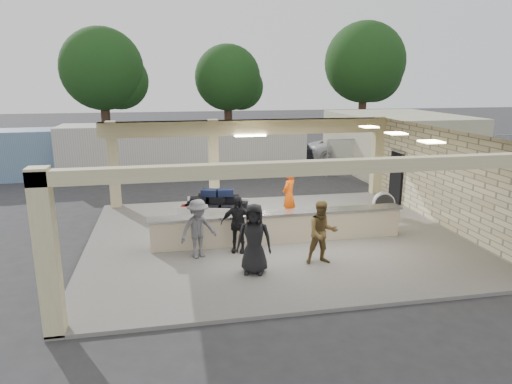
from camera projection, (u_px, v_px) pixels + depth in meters
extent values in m
plane|color=#2B2B2E|center=(275.00, 239.00, 15.09)|extent=(120.00, 120.00, 0.00)
cube|color=slate|center=(275.00, 238.00, 15.08)|extent=(12.00, 10.00, 0.10)
cube|color=tan|center=(276.00, 133.00, 14.24)|extent=(12.00, 10.00, 0.02)
cube|color=beige|center=(444.00, 180.00, 15.79)|extent=(0.02, 10.00, 3.50)
cube|color=black|center=(396.00, 178.00, 18.97)|extent=(0.10, 0.95, 2.10)
cube|color=tan|center=(249.00, 127.00, 18.83)|extent=(12.00, 0.50, 0.60)
cube|color=tan|center=(330.00, 167.00, 9.66)|extent=(12.00, 0.30, 0.30)
cube|color=tan|center=(114.00, 165.00, 18.15)|extent=(0.40, 0.40, 3.50)
cube|color=tan|center=(214.00, 162.00, 18.89)|extent=(0.40, 0.40, 3.50)
cube|color=tan|center=(377.00, 156.00, 20.31)|extent=(0.40, 0.40, 3.50)
cube|color=tan|center=(47.00, 254.00, 9.00)|extent=(0.40, 0.40, 3.50)
cube|color=white|center=(250.00, 136.00, 18.67)|extent=(1.30, 0.12, 0.06)
cube|color=#FFEABF|center=(369.00, 127.00, 16.39)|extent=(0.55, 0.55, 0.04)
cube|color=#FFEABF|center=(396.00, 133.00, 14.48)|extent=(0.55, 0.55, 0.04)
cube|color=#FFEABF|center=(431.00, 142.00, 12.58)|extent=(0.55, 0.55, 0.04)
cube|color=#C3B191|center=(279.00, 228.00, 14.48)|extent=(8.00, 0.50, 0.90)
cube|color=#B7B7BC|center=(279.00, 213.00, 14.36)|extent=(8.20, 0.58, 0.06)
cube|color=silver|center=(215.00, 212.00, 15.90)|extent=(2.61, 2.00, 0.11)
cylinder|color=black|center=(186.00, 225.00, 15.60)|extent=(0.21, 0.38, 0.37)
cylinder|color=black|center=(193.00, 217.00, 16.57)|extent=(0.21, 0.38, 0.37)
cylinder|color=black|center=(239.00, 227.00, 15.40)|extent=(0.21, 0.38, 0.37)
cylinder|color=black|center=(243.00, 218.00, 16.38)|extent=(0.21, 0.38, 0.37)
cube|color=silver|center=(219.00, 201.00, 16.52)|extent=(2.21, 0.73, 0.28)
cube|color=silver|center=(211.00, 212.00, 15.19)|extent=(2.21, 0.73, 0.28)
cube|color=black|center=(192.00, 208.00, 15.67)|extent=(0.61, 0.49, 0.24)
cube|color=black|center=(211.00, 209.00, 15.60)|extent=(0.61, 0.49, 0.24)
cube|color=black|center=(229.00, 209.00, 15.53)|extent=(0.61, 0.49, 0.24)
cube|color=black|center=(196.00, 204.00, 16.20)|extent=(0.61, 0.49, 0.24)
cube|color=black|center=(214.00, 205.00, 16.13)|extent=(0.61, 0.49, 0.24)
cube|color=black|center=(232.00, 205.00, 16.06)|extent=(0.61, 0.49, 0.24)
cube|color=black|center=(198.00, 201.00, 15.68)|extent=(0.61, 0.49, 0.24)
cube|color=black|center=(217.00, 200.00, 15.79)|extent=(0.61, 0.49, 0.24)
cube|color=black|center=(231.00, 199.00, 15.92)|extent=(0.61, 0.49, 0.24)
cube|color=black|center=(206.00, 198.00, 16.10)|extent=(0.61, 0.49, 0.24)
cube|color=black|center=(209.00, 193.00, 15.75)|extent=(0.61, 0.49, 0.24)
cube|color=black|center=(226.00, 193.00, 15.79)|extent=(0.61, 0.49, 0.24)
cube|color=#590F0C|center=(189.00, 209.00, 15.59)|extent=(0.61, 0.49, 0.24)
cube|color=black|center=(240.00, 205.00, 16.04)|extent=(0.61, 0.49, 0.24)
cube|color=black|center=(217.00, 197.00, 16.15)|extent=(0.61, 0.49, 0.24)
cylinder|color=silver|center=(384.00, 203.00, 17.30)|extent=(0.83, 0.43, 0.79)
cylinder|color=black|center=(384.00, 203.00, 17.30)|extent=(0.76, 0.45, 0.71)
cube|color=silver|center=(377.00, 212.00, 17.33)|extent=(0.05, 0.44, 0.26)
cube|color=silver|center=(390.00, 211.00, 17.43)|extent=(0.05, 0.44, 0.26)
imported|color=#F9580D|center=(289.00, 195.00, 16.51)|extent=(0.75, 0.76, 1.89)
imported|color=brown|center=(322.00, 233.00, 12.68)|extent=(0.90, 0.43, 1.81)
imported|color=black|center=(238.00, 224.00, 13.53)|extent=(1.08, 0.64, 1.74)
imported|color=#555459|center=(198.00, 229.00, 13.10)|extent=(1.19, 0.82, 1.74)
imported|color=black|center=(254.00, 239.00, 12.04)|extent=(1.01, 0.65, 1.91)
imported|color=silver|center=(352.00, 149.00, 29.11)|extent=(5.58, 2.98, 1.54)
imported|color=silver|center=(382.00, 146.00, 29.99)|extent=(5.19, 2.15, 1.61)
imported|color=black|center=(297.00, 151.00, 29.29)|extent=(3.98, 3.05, 1.27)
cube|color=beige|center=(185.00, 150.00, 24.69)|extent=(12.95, 2.90, 2.79)
cube|color=#698AA8|center=(21.00, 154.00, 23.91)|extent=(9.99, 3.03, 2.56)
cylinder|color=gray|center=(327.00, 158.00, 24.35)|extent=(0.06, 0.06, 2.00)
cylinder|color=gray|center=(362.00, 157.00, 24.73)|extent=(0.06, 0.06, 2.00)
cylinder|color=gray|center=(396.00, 156.00, 25.10)|extent=(0.06, 0.06, 2.00)
cylinder|color=gray|center=(429.00, 155.00, 25.48)|extent=(0.06, 0.06, 2.00)
cylinder|color=gray|center=(461.00, 154.00, 25.85)|extent=(0.06, 0.06, 2.00)
cylinder|color=gray|center=(492.00, 153.00, 26.22)|extent=(0.06, 0.06, 2.00)
cube|color=gray|center=(429.00, 155.00, 25.48)|extent=(12.00, 0.02, 2.00)
cylinder|color=gray|center=(431.00, 137.00, 25.23)|extent=(12.00, 0.05, 0.05)
cylinder|color=#382619|center=(106.00, 116.00, 35.89)|extent=(0.70, 0.70, 4.50)
sphere|color=black|center=(102.00, 69.00, 35.01)|extent=(6.30, 6.30, 6.30)
sphere|color=black|center=(120.00, 81.00, 36.02)|extent=(4.50, 4.50, 4.50)
cylinder|color=#382619|center=(228.00, 115.00, 39.72)|extent=(0.70, 0.70, 4.00)
sphere|color=black|center=(228.00, 78.00, 38.94)|extent=(5.60, 5.60, 5.60)
sphere|color=black|center=(240.00, 87.00, 39.93)|extent=(4.00, 4.00, 4.00)
cylinder|color=#382619|center=(362.00, 109.00, 40.90)|extent=(0.70, 0.70, 5.00)
sphere|color=black|center=(365.00, 62.00, 39.92)|extent=(7.00, 7.00, 7.00)
sphere|color=black|center=(374.00, 74.00, 40.96)|extent=(5.00, 5.00, 5.00)
cube|color=#B7B692|center=(396.00, 142.00, 26.00)|extent=(6.00, 8.00, 3.20)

